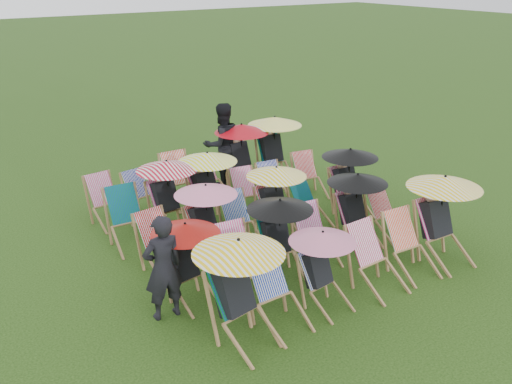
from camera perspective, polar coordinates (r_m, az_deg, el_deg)
ground at (r=10.35m, az=0.73°, el=-4.85°), size 100.00×100.00×0.00m
deckchair_0 at (r=7.41m, az=-1.40°, el=-9.88°), size 1.20×1.30×1.43m
deckchair_1 at (r=7.86m, az=2.28°, el=-10.18°), size 0.66×0.90×0.96m
deckchair_2 at (r=8.25m, az=6.81°, el=-7.66°), size 0.97×1.04×1.15m
deckchair_3 at (r=8.87m, az=12.05°, el=-6.62°), size 0.69×0.94×0.98m
deckchair_4 at (r=9.45m, az=15.30°, el=-5.15°), size 0.69×0.93×0.96m
deckchair_5 at (r=9.87m, az=18.25°, el=-2.49°), size 1.22×1.27×1.45m
deckchair_6 at (r=8.38m, az=-6.79°, el=-6.95°), size 1.01×1.09×1.20m
deckchair_7 at (r=8.67m, az=-1.62°, el=-6.88°), size 0.73×0.95×0.97m
deckchair_8 at (r=8.99m, az=2.43°, el=-4.52°), size 1.05×1.11×1.25m
deckchair_9 at (r=9.52m, az=6.02°, el=-4.38°), size 0.70×0.91×0.92m
deckchair_10 at (r=10.16m, az=10.12°, el=-1.59°), size 1.06×1.11×1.26m
deckchair_11 at (r=10.60m, az=13.14°, el=-2.03°), size 0.67×0.89×0.92m
deckchair_12 at (r=9.32m, az=-9.34°, el=-5.11°), size 0.71×0.92×0.93m
deckchair_13 at (r=9.56m, az=-4.77°, el=-2.87°), size 1.06×1.15×1.26m
deckchair_14 at (r=10.03m, az=-1.47°, el=-2.90°), size 0.63×0.85×0.90m
deckchair_15 at (r=10.26m, az=2.13°, el=-0.91°), size 1.09×1.13×1.29m
deckchair_16 at (r=10.81m, az=5.44°, el=-1.15°), size 0.70×0.89×0.89m
deckchair_17 at (r=11.34m, az=9.41°, el=1.12°), size 1.11×1.15×1.31m
deckchair_18 at (r=10.20m, az=-12.58°, el=-2.69°), size 0.73×0.97×1.01m
deckchair_19 at (r=10.57m, az=-8.70°, el=-0.33°), size 1.12×1.19×1.33m
deckchair_20 at (r=10.89m, az=-4.67°, el=0.58°), size 1.14×1.21×1.35m
deckchair_21 at (r=11.24m, az=-0.79°, el=-0.15°), size 0.69×0.88×0.88m
deckchair_22 at (r=11.62m, az=1.93°, el=0.57°), size 0.66×0.86×0.87m
deckchair_23 at (r=12.24m, az=5.40°, el=1.65°), size 0.71×0.90×0.89m
deckchair_24 at (r=11.18m, az=-14.60°, el=-0.89°), size 0.69×0.90×0.92m
deckchair_25 at (r=11.46m, az=-11.25°, el=-0.24°), size 0.68×0.86×0.85m
deckchair_26 at (r=11.83m, az=-7.37°, el=1.19°), size 0.69×0.96×1.02m
deckchair_27 at (r=12.13m, az=-4.43°, el=1.36°), size 0.68×0.85×0.83m
deckchair_28 at (r=12.54m, az=-1.33°, el=3.71°), size 1.19×1.24×1.41m
deckchair_29 at (r=13.00m, az=1.88°, el=4.46°), size 1.22×1.30×1.45m
person_left at (r=7.98m, az=-9.28°, el=-7.48°), size 0.59×0.41×1.56m
person_rear at (r=12.70m, az=-3.39°, el=4.78°), size 0.95×0.76×1.86m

